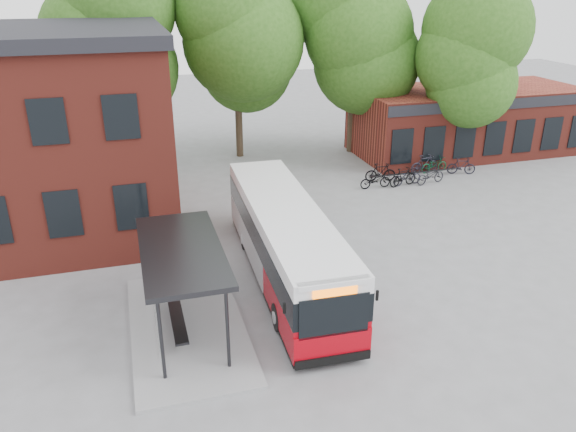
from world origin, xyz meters
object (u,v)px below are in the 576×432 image
object	(u,v)px
bus_shelter	(184,289)
city_bus	(286,243)
bicycle_4	(430,175)
bicycle_3	(403,177)
bicycle_5	(424,164)
bicycle_6	(434,165)
bicycle_7	(461,166)
bicycle_2	(407,177)
bicycle_1	(380,172)
bicycle_0	(375,180)

from	to	relation	value
bus_shelter	city_bus	size ratio (longest dim) A/B	0.63
city_bus	bicycle_4	distance (m)	12.95
bicycle_3	bicycle_5	size ratio (longest dim) A/B	0.93
bicycle_3	city_bus	bearing A→B (deg)	120.28
bicycle_6	bicycle_7	bearing A→B (deg)	-127.85
bicycle_2	city_bus	bearing A→B (deg)	123.72
bicycle_4	bicycle_7	distance (m)	2.67
bus_shelter	bicycle_7	world-z (taller)	bus_shelter
bus_shelter	city_bus	world-z (taller)	bus_shelter
bicycle_1	bicycle_5	world-z (taller)	bicycle_5
city_bus	bicycle_5	size ratio (longest dim) A/B	6.13
bicycle_1	bicycle_5	distance (m)	3.04
bicycle_1	bicycle_2	size ratio (longest dim) A/B	0.99
bicycle_2	bicycle_3	world-z (taller)	bicycle_3
bicycle_6	bicycle_7	distance (m)	1.49
bicycle_1	bicycle_6	distance (m)	3.67
city_bus	bicycle_7	distance (m)	15.53
bus_shelter	bicycle_0	world-z (taller)	bus_shelter
bus_shelter	bicycle_4	distance (m)	17.48
bicycle_5	bicycle_2	bearing A→B (deg)	120.77
bus_shelter	city_bus	distance (m)	4.55
city_bus	bicycle_3	world-z (taller)	city_bus
bus_shelter	bicycle_5	bearing A→B (deg)	38.19
city_bus	bicycle_6	xyz separation A→B (m)	(11.57, 9.40, -0.96)
bicycle_4	bicycle_5	distance (m)	1.77
city_bus	bicycle_1	xyz separation A→B (m)	(7.95, 8.82, -0.90)
bicycle_3	bicycle_1	bearing A→B (deg)	26.61
bus_shelter	bicycle_4	bearing A→B (deg)	35.00
bicycle_0	bicycle_4	distance (m)	3.15
bus_shelter	bicycle_6	distance (m)	19.45
bicycle_2	bicycle_4	xyz separation A→B (m)	(1.29, -0.20, 0.02)
bicycle_0	bicycle_4	xyz separation A→B (m)	(3.14, -0.21, 0.03)
bicycle_5	city_bus	bearing A→B (deg)	122.74
city_bus	bicycle_0	size ratio (longest dim) A/B	6.55
city_bus	bicycle_1	world-z (taller)	city_bus
bicycle_0	bicycle_3	xyz separation A→B (m)	(1.54, -0.13, 0.06)
bicycle_0	bicycle_5	size ratio (longest dim) A/B	0.94
bicycle_5	bicycle_6	distance (m)	0.64
bicycle_0	bicycle_5	xyz separation A→B (m)	(3.71, 1.47, 0.10)
city_bus	bicycle_5	xyz separation A→B (m)	(10.94, 9.38, -0.87)
bicycle_1	bicycle_7	size ratio (longest dim) A/B	1.08
bicycle_0	bicycle_7	xyz separation A→B (m)	(5.63, 0.74, 0.03)
bicycle_4	bicycle_6	distance (m)	2.08
bus_shelter	bicycle_3	xyz separation A→B (m)	(12.69, 10.09, -0.94)
bicycle_5	bicycle_4	bearing A→B (deg)	153.50
bicycle_6	bicycle_4	bearing A→B (deg)	137.11
bus_shelter	bicycle_6	size ratio (longest dim) A/B	4.08
bicycle_2	bicycle_6	world-z (taller)	bicycle_2
bus_shelter	bicycle_3	world-z (taller)	bus_shelter
bicycle_1	bicycle_4	size ratio (longest dim) A/B	0.95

